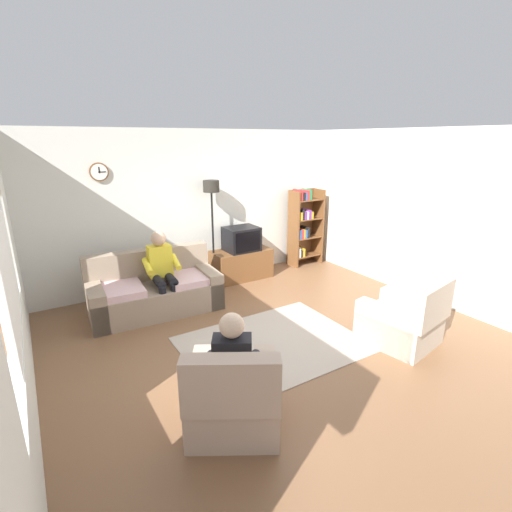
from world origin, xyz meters
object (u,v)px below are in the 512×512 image
at_px(couch, 155,291).
at_px(armchair_near_window, 233,397).
at_px(bookshelf, 303,225).
at_px(floor_lamp, 212,204).
at_px(tv, 241,239).
at_px(armchair_near_bookshelf, 403,322).
at_px(person_in_left_armchair, 233,361).
at_px(tv_stand, 241,264).
at_px(person_on_couch, 162,268).

distance_m(couch, armchair_near_window, 2.78).
distance_m(bookshelf, floor_lamp, 2.12).
relative_size(tv, armchair_near_bookshelf, 0.59).
relative_size(floor_lamp, person_in_left_armchair, 1.65).
relative_size(armchair_near_window, armchair_near_bookshelf, 1.15).
distance_m(couch, tv_stand, 1.91).
xyz_separation_m(floor_lamp, armchair_near_bookshelf, (1.10, -3.27, -1.16)).
bearing_deg(person_in_left_armchair, armchair_near_bookshelf, 1.87).
bearing_deg(floor_lamp, bookshelf, -0.84).
distance_m(tv_stand, floor_lamp, 1.29).
distance_m(tv_stand, armchair_near_bookshelf, 3.22).
relative_size(tv_stand, person_on_couch, 0.89).
height_order(floor_lamp, person_on_couch, floor_lamp).
height_order(couch, armchair_near_bookshelf, same).
height_order(couch, tv_stand, couch).
relative_size(tv_stand, bookshelf, 0.70).
bearing_deg(person_on_couch, person_in_left_armchair, -94.58).
bearing_deg(tv_stand, tv, -90.00).
bearing_deg(armchair_near_bookshelf, couch, 132.59).
bearing_deg(floor_lamp, couch, -153.47).
height_order(tv, floor_lamp, floor_lamp).
xyz_separation_m(armchair_near_bookshelf, person_on_couch, (-2.29, 2.51, 0.41)).
bearing_deg(armchair_near_bookshelf, tv, 100.46).
xyz_separation_m(bookshelf, floor_lamp, (-2.03, 0.03, 0.61)).
xyz_separation_m(tv, floor_lamp, (-0.52, 0.12, 0.68)).
distance_m(tv, person_on_couch, 1.83).
bearing_deg(tv, armchair_near_window, -120.77).
bearing_deg(couch, person_on_couch, -45.14).
bearing_deg(person_on_couch, armchair_near_bookshelf, -47.52).
bearing_deg(armchair_near_window, tv_stand, 59.41).
relative_size(floor_lamp, armchair_near_window, 1.59).
bearing_deg(armchair_near_bookshelf, floor_lamp, 108.56).
bearing_deg(tv_stand, couch, -163.12).
relative_size(bookshelf, floor_lamp, 0.85).
height_order(floor_lamp, armchair_near_bookshelf, floor_lamp).
distance_m(tv_stand, bookshelf, 1.62).
distance_m(tv_stand, tv, 0.49).
relative_size(tv, armchair_near_window, 0.52).
height_order(floor_lamp, armchair_near_window, floor_lamp).
height_order(couch, person_on_couch, person_on_couch).
xyz_separation_m(tv_stand, tv, (0.00, -0.02, 0.49)).
bearing_deg(tv, floor_lamp, 166.57).
distance_m(tv_stand, person_in_left_armchair, 3.79).
xyz_separation_m(armchair_near_window, person_in_left_armchair, (0.05, 0.08, 0.32)).
xyz_separation_m(floor_lamp, armchair_near_window, (-1.45, -3.43, -1.16)).
height_order(couch, armchair_near_window, same).
relative_size(couch, bookshelf, 1.23).
bearing_deg(armchair_near_window, tv, 59.23).
bearing_deg(bookshelf, couch, -169.45).
height_order(couch, floor_lamp, floor_lamp).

